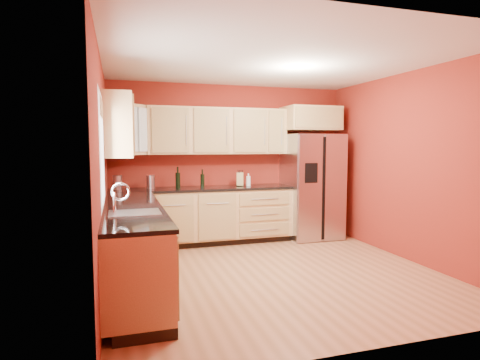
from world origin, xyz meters
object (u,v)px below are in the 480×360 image
(knife_block, at_px, (240,179))
(soap_dispenser, at_px, (248,180))
(refrigerator, at_px, (312,186))
(wine_bottle_a, at_px, (202,178))
(canister_left, at_px, (117,183))

(knife_block, distance_m, soap_dispenser, 0.14)
(refrigerator, distance_m, knife_block, 1.27)
(wine_bottle_a, bearing_deg, refrigerator, -3.40)
(knife_block, relative_size, soap_dispenser, 1.06)
(canister_left, distance_m, wine_bottle_a, 1.31)
(canister_left, distance_m, soap_dispenser, 2.08)
(refrigerator, height_order, soap_dispenser, refrigerator)
(canister_left, height_order, wine_bottle_a, wine_bottle_a)
(refrigerator, relative_size, canister_left, 8.10)
(refrigerator, bearing_deg, canister_left, 178.10)
(canister_left, relative_size, wine_bottle_a, 0.76)
(refrigerator, xyz_separation_m, knife_block, (-1.25, 0.12, 0.14))
(wine_bottle_a, bearing_deg, canister_left, -179.73)
(wine_bottle_a, relative_size, knife_block, 1.32)
(refrigerator, bearing_deg, soap_dispenser, 174.63)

